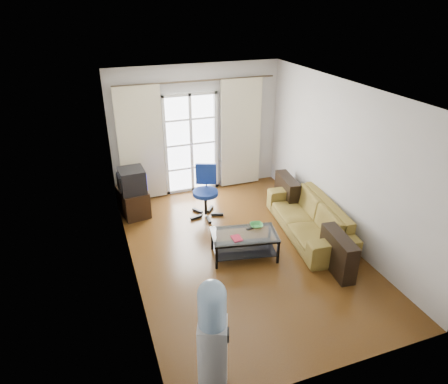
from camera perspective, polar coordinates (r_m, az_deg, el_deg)
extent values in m
plane|color=#553514|center=(6.87, 2.57, -8.31)|extent=(5.20, 5.20, 0.00)
plane|color=white|center=(5.77, 3.12, 14.30)|extent=(5.20, 5.20, 0.00)
cube|color=beige|center=(8.50, -3.90, 8.83)|extent=(3.60, 0.02, 2.70)
cube|color=beige|center=(4.25, 16.47, -11.81)|extent=(3.60, 0.02, 2.70)
cube|color=beige|center=(5.81, -13.84, -0.52)|extent=(0.02, 5.20, 2.70)
cube|color=beige|center=(7.04, 16.55, 3.97)|extent=(0.02, 5.20, 2.70)
cube|color=white|center=(8.51, -4.75, 6.88)|extent=(1.01, 0.02, 2.04)
cube|color=white|center=(8.49, -4.71, 6.84)|extent=(1.16, 0.06, 2.15)
cylinder|color=#4C3F2D|center=(8.15, -3.93, 15.55)|extent=(3.30, 0.04, 0.04)
cube|color=beige|center=(8.21, -11.75, 6.58)|extent=(0.90, 0.07, 2.35)
cube|color=beige|center=(8.73, 2.41, 8.32)|extent=(0.90, 0.07, 2.35)
cube|color=gray|center=(9.00, 1.37, 2.99)|extent=(0.64, 0.12, 0.64)
imported|color=olive|center=(7.31, 12.05, -3.66)|extent=(2.38, 1.37, 0.64)
cube|color=silver|center=(6.50, 2.95, -6.05)|extent=(1.15, 0.79, 0.01)
cube|color=black|center=(6.66, 2.89, -8.17)|extent=(1.08, 0.72, 0.01)
cube|color=black|center=(6.33, -1.09, -9.35)|extent=(0.05, 0.05, 0.42)
cube|color=black|center=(6.50, 7.73, -8.49)|extent=(0.05, 0.05, 0.42)
cube|color=black|center=(6.77, -1.71, -6.69)|extent=(0.05, 0.05, 0.42)
cube|color=black|center=(6.94, 6.52, -5.97)|extent=(0.05, 0.05, 0.42)
imported|color=#2F812F|center=(6.68, 4.64, -4.79)|extent=(0.30, 0.30, 0.05)
imported|color=maroon|center=(6.34, 1.20, -6.75)|extent=(0.15, 0.20, 0.02)
cube|color=black|center=(6.63, 3.82, -5.22)|extent=(0.15, 0.06, 0.02)
cube|color=black|center=(8.01, -12.84, -1.38)|extent=(0.59, 0.78, 0.52)
cube|color=black|center=(7.74, -12.98, 1.62)|extent=(0.48, 0.52, 0.46)
cube|color=#0C19E5|center=(7.78, -11.31, 1.91)|extent=(0.04, 0.40, 0.34)
cube|color=black|center=(7.72, -14.42, 1.38)|extent=(0.16, 0.34, 0.30)
cylinder|color=black|center=(7.75, -2.63, -1.74)|extent=(0.06, 0.06, 0.51)
cylinder|color=navy|center=(7.64, -2.67, -0.13)|extent=(0.49, 0.49, 0.08)
cube|color=navy|center=(7.71, -2.59, 2.59)|extent=(0.39, 0.20, 0.42)
cube|color=silver|center=(4.55, -1.58, -22.52)|extent=(0.39, 0.39, 0.95)
cylinder|color=#94BBE5|center=(4.08, -1.70, -16.39)|extent=(0.29, 0.29, 0.38)
sphere|color=#94BBE5|center=(3.95, -1.74, -14.38)|extent=(0.29, 0.29, 0.29)
cube|color=black|center=(4.31, 0.47, -19.74)|extent=(0.08, 0.13, 0.10)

